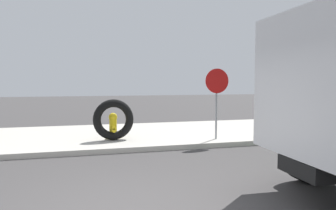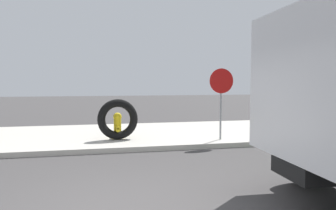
{
  "view_description": "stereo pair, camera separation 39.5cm",
  "coord_description": "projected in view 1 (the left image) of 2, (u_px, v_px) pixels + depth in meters",
  "views": [
    {
      "loc": [
        -0.67,
        -4.58,
        1.93
      ],
      "look_at": [
        1.32,
        2.69,
        1.39
      ],
      "focal_mm": 34.41,
      "sensor_mm": 36.0,
      "label": 1
    },
    {
      "loc": [
        -0.29,
        -4.67,
        1.93
      ],
      "look_at": [
        1.32,
        2.69,
        1.39
      ],
      "focal_mm": 34.41,
      "sensor_mm": 36.0,
      "label": 2
    }
  ],
  "objects": [
    {
      "name": "stop_sign",
      "position": [
        217.0,
        90.0,
        9.93
      ],
      "size": [
        0.76,
        0.08,
        2.19
      ],
      "color": "gray",
      "rests_on": "sidewalk_curb"
    },
    {
      "name": "loose_tire",
      "position": [
        114.0,
        120.0,
        9.82
      ],
      "size": [
        1.26,
        0.38,
        1.25
      ],
      "primitive_type": "torus",
      "rotation": [
        1.53,
        0.0,
        0.07
      ],
      "color": "black",
      "rests_on": "sidewalk_curb"
    },
    {
      "name": "sidewalk_curb",
      "position": [
        101.0,
        136.0,
        10.97
      ],
      "size": [
        36.0,
        5.0,
        0.15
      ],
      "primitive_type": "cube",
      "color": "#BCB7AD",
      "rests_on": "ground"
    },
    {
      "name": "fire_hydrant",
      "position": [
        113.0,
        125.0,
        9.93
      ],
      "size": [
        0.26,
        0.6,
        0.83
      ],
      "color": "yellow",
      "rests_on": "sidewalk_curb"
    }
  ]
}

